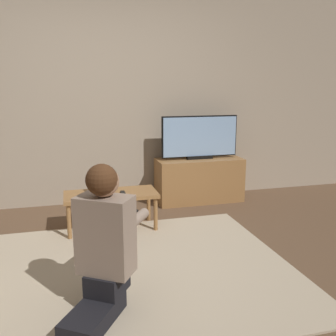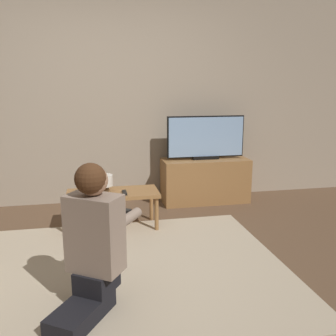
{
  "view_description": "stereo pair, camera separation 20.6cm",
  "coord_description": "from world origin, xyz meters",
  "px_view_note": "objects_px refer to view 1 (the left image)",
  "views": [
    {
      "loc": [
        -0.39,
        -2.66,
        1.42
      ],
      "look_at": [
        0.48,
        0.59,
        0.68
      ],
      "focal_mm": 40.0,
      "sensor_mm": 36.0,
      "label": 1
    },
    {
      "loc": [
        -0.19,
        -2.71,
        1.42
      ],
      "look_at": [
        0.48,
        0.59,
        0.68
      ],
      "focal_mm": 40.0,
      "sensor_mm": 36.0,
      "label": 2
    }
  ],
  "objects_px": {
    "tv": "(200,137)",
    "coffee_table": "(111,197)",
    "person_kneeling": "(104,241)",
    "table_lamp": "(102,183)"
  },
  "relations": [
    {
      "from": "tv",
      "to": "coffee_table",
      "type": "bearing_deg",
      "value": -149.37
    },
    {
      "from": "tv",
      "to": "person_kneeling",
      "type": "relative_size",
      "value": 1.01
    },
    {
      "from": "person_kneeling",
      "to": "table_lamp",
      "type": "relative_size",
      "value": 5.31
    },
    {
      "from": "coffee_table",
      "to": "person_kneeling",
      "type": "height_order",
      "value": "person_kneeling"
    },
    {
      "from": "tv",
      "to": "person_kneeling",
      "type": "distance_m",
      "value": 2.53
    },
    {
      "from": "person_kneeling",
      "to": "coffee_table",
      "type": "bearing_deg",
      "value": -64.77
    },
    {
      "from": "table_lamp",
      "to": "coffee_table",
      "type": "bearing_deg",
      "value": -18.97
    },
    {
      "from": "table_lamp",
      "to": "person_kneeling",
      "type": "bearing_deg",
      "value": -94.52
    },
    {
      "from": "tv",
      "to": "person_kneeling",
      "type": "xyz_separation_m",
      "value": [
        -1.37,
        -2.1,
        -0.33
      ]
    },
    {
      "from": "person_kneeling",
      "to": "table_lamp",
      "type": "height_order",
      "value": "person_kneeling"
    }
  ]
}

